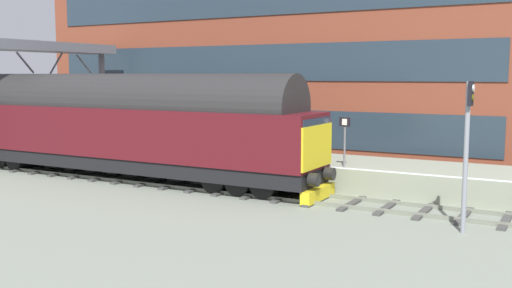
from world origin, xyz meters
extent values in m
plane|color=gray|center=(0.00, 0.00, 0.00)|extent=(140.00, 140.00, 0.00)
cube|color=slate|center=(-0.72, 0.00, 0.07)|extent=(0.07, 60.00, 0.15)
cube|color=slate|center=(0.72, 0.00, 0.07)|extent=(0.07, 60.00, 0.15)
cube|color=#434340|center=(0.00, -8.94, 0.04)|extent=(2.50, 0.26, 0.09)
cube|color=#434340|center=(0.00, -7.66, 0.04)|extent=(2.50, 0.26, 0.09)
cube|color=#434340|center=(0.00, -6.38, 0.04)|extent=(2.50, 0.26, 0.09)
cube|color=#434340|center=(0.00, -5.11, 0.04)|extent=(2.50, 0.26, 0.09)
cube|color=#434340|center=(0.00, -3.83, 0.04)|extent=(2.50, 0.26, 0.09)
cube|color=#434340|center=(0.00, -2.55, 0.04)|extent=(2.50, 0.26, 0.09)
cube|color=#434340|center=(0.00, -1.28, 0.04)|extent=(2.50, 0.26, 0.09)
cube|color=#434340|center=(0.00, 0.00, 0.04)|extent=(2.50, 0.26, 0.09)
cube|color=#434340|center=(0.00, 1.28, 0.04)|extent=(2.50, 0.26, 0.09)
cube|color=#434340|center=(0.00, 2.55, 0.04)|extent=(2.50, 0.26, 0.09)
cube|color=#434340|center=(0.00, 3.83, 0.04)|extent=(2.50, 0.26, 0.09)
cube|color=#434340|center=(0.00, 5.11, 0.04)|extent=(2.50, 0.26, 0.09)
cube|color=#434340|center=(0.00, 6.38, 0.04)|extent=(2.50, 0.26, 0.09)
cube|color=#434340|center=(0.00, 7.66, 0.04)|extent=(2.50, 0.26, 0.09)
cube|color=#434340|center=(0.00, 8.94, 0.04)|extent=(2.50, 0.26, 0.09)
cube|color=#434340|center=(0.00, 10.21, 0.04)|extent=(2.50, 0.26, 0.09)
cube|color=#434340|center=(0.00, 11.49, 0.04)|extent=(2.50, 0.26, 0.09)
cube|color=#434340|center=(0.00, 12.77, 0.04)|extent=(2.50, 0.26, 0.09)
cube|color=#434340|center=(0.00, 14.04, 0.04)|extent=(2.50, 0.26, 0.09)
cube|color=gray|center=(3.60, 0.00, 0.50)|extent=(4.00, 44.00, 1.00)
cube|color=white|center=(1.75, 0.00, 1.00)|extent=(0.30, 44.00, 0.01)
cube|color=brown|center=(9.97, 5.14, 6.80)|extent=(4.11, 28.58, 13.61)
cube|color=#263440|center=(7.89, 5.14, 1.87)|extent=(0.06, 26.29, 1.91)
cube|color=#263440|center=(7.89, 5.14, 5.27)|extent=(0.06, 26.29, 1.91)
cube|color=black|center=(0.00, 7.39, 0.82)|extent=(2.56, 19.61, 0.60)
cube|color=#511219|center=(0.00, 7.39, 2.17)|extent=(2.70, 19.61, 2.10)
cylinder|color=#272727|center=(0.00, 7.39, 3.40)|extent=(2.56, 18.04, 2.57)
cube|color=yellow|center=(0.00, -2.45, 2.02)|extent=(2.65, 0.08, 1.58)
cube|color=#232D3D|center=(0.00, -2.43, 2.75)|extent=(2.38, 0.04, 0.64)
cube|color=#232D3D|center=(1.37, 7.39, 2.47)|extent=(0.04, 13.72, 0.44)
cylinder|color=black|center=(-0.75, -2.66, 0.92)|extent=(0.48, 0.35, 0.48)
cylinder|color=black|center=(0.75, -2.66, 0.92)|extent=(0.48, 0.35, 0.48)
cube|color=yellow|center=(0.00, -2.51, 0.29)|extent=(2.43, 0.36, 0.47)
cylinder|color=black|center=(0.00, -0.57, 0.52)|extent=(1.64, 1.04, 1.04)
cylinder|color=black|center=(0.00, 0.53, 0.52)|extent=(1.64, 1.04, 1.04)
cylinder|color=black|center=(0.00, 1.63, 0.52)|extent=(1.64, 1.04, 1.04)
cylinder|color=black|center=(0.00, 13.15, 0.52)|extent=(1.64, 1.04, 1.04)
cylinder|color=black|center=(0.00, 14.25, 0.52)|extent=(1.64, 1.04, 1.04)
cylinder|color=gray|center=(-2.00, -7.97, 2.22)|extent=(0.14, 0.14, 4.45)
cube|color=black|center=(-2.00, -8.03, 4.09)|extent=(0.44, 0.10, 0.71)
cylinder|color=white|center=(-2.00, -8.09, 4.25)|extent=(0.20, 0.06, 0.20)
cylinder|color=#53470A|center=(-2.00, -8.09, 3.97)|extent=(0.20, 0.06, 0.20)
cylinder|color=slate|center=(1.88, -2.82, 2.00)|extent=(0.08, 0.08, 1.98)
cube|color=black|center=(1.85, -2.82, 2.81)|extent=(0.05, 0.44, 0.36)
cube|color=white|center=(1.82, -2.82, 2.81)|extent=(0.01, 0.20, 0.24)
cylinder|color=#313238|center=(2.56, 7.71, 1.43)|extent=(0.13, 0.13, 0.84)
cylinder|color=#313238|center=(2.59, 7.91, 1.43)|extent=(0.13, 0.13, 0.84)
cylinder|color=#52624B|center=(2.57, 7.81, 2.13)|extent=(0.39, 0.39, 0.56)
sphere|color=tan|center=(2.57, 7.81, 2.54)|extent=(0.22, 0.22, 0.22)
cylinder|color=#52624B|center=(2.54, 7.60, 2.13)|extent=(0.09, 0.09, 0.52)
cylinder|color=#52624B|center=(2.60, 8.02, 2.13)|extent=(0.09, 0.09, 0.52)
cylinder|color=slate|center=(6.50, 14.16, 2.92)|extent=(0.36, 0.36, 5.84)
cube|color=slate|center=(2.05, 14.16, 6.09)|extent=(9.30, 2.00, 0.50)
cylinder|color=slate|center=(1.04, 14.16, 5.24)|extent=(1.05, 0.10, 1.07)
cylinder|color=slate|center=(3.06, 14.16, 5.24)|extent=(0.94, 0.10, 1.16)
cylinder|color=slate|center=(5.09, 14.16, 5.24)|extent=(1.08, 0.10, 1.04)
camera|label=1|loc=(-19.66, -10.77, 4.62)|focal=41.09mm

